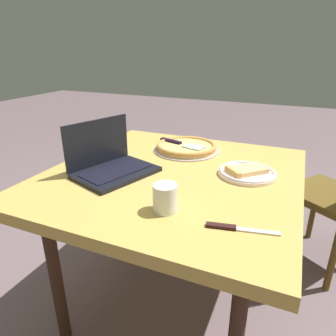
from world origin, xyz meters
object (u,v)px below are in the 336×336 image
laptop (110,163)px  pizza_plate (247,172)px  drink_cup (165,198)px  dining_table (174,187)px  table_knife (235,228)px  pizza_tray (186,147)px

laptop → pizza_plate: laptop is taller
laptop → drink_cup: 0.39m
dining_table → laptop: bearing=24.4°
pizza_plate → table_knife: (-0.04, 0.41, -0.01)m
laptop → pizza_tray: bearing=-115.6°
pizza_plate → table_knife: pizza_plate is taller
drink_cup → dining_table: bearing=-72.5°
table_knife → dining_table: bearing=-45.1°
pizza_plate → drink_cup: size_ratio=2.56×
laptop → table_knife: 0.60m
table_knife → drink_cup: (0.23, -0.02, 0.04)m
laptop → pizza_tray: laptop is taller
pizza_plate → pizza_tray: bearing=-30.6°
dining_table → pizza_plate: pizza_plate is taller
table_knife → drink_cup: bearing=-4.6°
pizza_plate → dining_table: bearing=16.9°
laptop → dining_table: bearing=-155.6°
pizza_tray → table_knife: size_ratio=1.58×
table_knife → laptop: bearing=-21.0°
pizza_tray → drink_cup: 0.61m
dining_table → drink_cup: drink_cup is taller
dining_table → table_knife: size_ratio=5.04×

